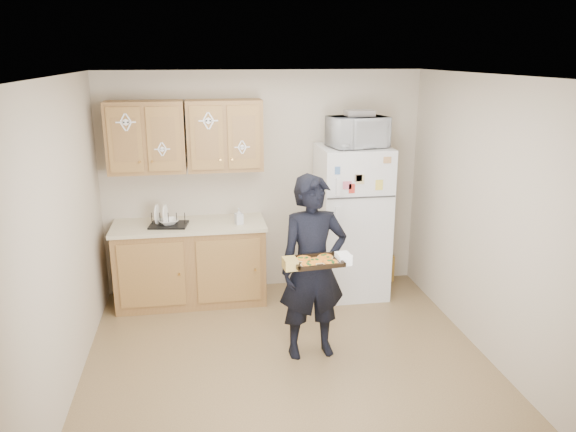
{
  "coord_description": "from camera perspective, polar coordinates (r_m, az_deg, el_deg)",
  "views": [
    {
      "loc": [
        -0.72,
        -4.41,
        2.66
      ],
      "look_at": [
        0.07,
        0.45,
        1.24
      ],
      "focal_mm": 35.0,
      "sensor_mm": 36.0,
      "label": 1
    }
  ],
  "objects": [
    {
      "name": "pizza_front_left",
      "position": [
        4.57,
        2.11,
        -4.92
      ],
      "size": [
        0.13,
        0.13,
        0.02
      ],
      "primitive_type": "cylinder",
      "color": "#FFA020",
      "rests_on": "baking_tray"
    },
    {
      "name": "refrigerator",
      "position": [
        6.34,
        6.46,
        -0.58
      ],
      "size": [
        0.75,
        0.7,
        1.7
      ],
      "primitive_type": "cube",
      "color": "white",
      "rests_on": "floor"
    },
    {
      "name": "base_cabinet",
      "position": [
        6.3,
        -9.83,
        -4.86
      ],
      "size": [
        1.6,
        0.6,
        0.86
      ],
      "primitive_type": "cube",
      "color": "brown",
      "rests_on": "floor"
    },
    {
      "name": "upper_cab_left",
      "position": [
        6.11,
        -14.24,
        7.77
      ],
      "size": [
        0.8,
        0.33,
        0.75
      ],
      "primitive_type": "cube",
      "color": "brown",
      "rests_on": "wall_back"
    },
    {
      "name": "microwave",
      "position": [
        6.08,
        7.07,
        8.47
      ],
      "size": [
        0.66,
        0.51,
        0.33
      ],
      "primitive_type": "imported",
      "rotation": [
        0.0,
        0.0,
        0.2
      ],
      "color": "white",
      "rests_on": "refrigerator"
    },
    {
      "name": "person",
      "position": [
        5.0,
        2.55,
        -5.29
      ],
      "size": [
        0.65,
        0.46,
        1.68
      ],
      "primitive_type": "imported",
      "rotation": [
        0.0,
        0.0,
        0.1
      ],
      "color": "black",
      "rests_on": "floor"
    },
    {
      "name": "pizza_front_right",
      "position": [
        4.62,
        4.33,
        -4.7
      ],
      "size": [
        0.13,
        0.13,
        0.02
      ],
      "primitive_type": "cylinder",
      "color": "#FFA020",
      "rests_on": "baking_tray"
    },
    {
      "name": "floor",
      "position": [
        5.2,
        0.05,
        -14.65
      ],
      "size": [
        3.6,
        3.6,
        0.0
      ],
      "primitive_type": "plane",
      "color": "brown",
      "rests_on": "ground"
    },
    {
      "name": "pizza_center",
      "position": [
        4.65,
        2.97,
        -4.53
      ],
      "size": [
        0.13,
        0.13,
        0.02
      ],
      "primitive_type": "cylinder",
      "color": "#FFA020",
      "rests_on": "baking_tray"
    },
    {
      "name": "dish_rack",
      "position": [
        6.09,
        -12.06,
        -0.27
      ],
      "size": [
        0.43,
        0.35,
        0.16
      ],
      "primitive_type": "cube",
      "rotation": [
        0.0,
        0.0,
        -0.15
      ],
      "color": "black",
      "rests_on": "countertop"
    },
    {
      "name": "wall_right",
      "position": [
        5.27,
        19.75,
        -0.38
      ],
      "size": [
        0.04,
        3.6,
        2.5
      ],
      "primitive_type": "cube",
      "color": "beige",
      "rests_on": "floor"
    },
    {
      "name": "baking_tray",
      "position": [
        4.66,
        2.97,
        -4.71
      ],
      "size": [
        0.43,
        0.33,
        0.04
      ],
      "primitive_type": "cube",
      "rotation": [
        0.0,
        0.0,
        0.1
      ],
      "color": "black",
      "rests_on": "person"
    },
    {
      "name": "bowl",
      "position": [
        6.1,
        -12.06,
        -0.57
      ],
      "size": [
        0.26,
        0.26,
        0.05
      ],
      "primitive_type": "imported",
      "rotation": [
        0.0,
        0.0,
        0.3
      ],
      "color": "white",
      "rests_on": "dish_rack"
    },
    {
      "name": "upper_cab_right",
      "position": [
        6.09,
        -6.46,
        8.13
      ],
      "size": [
        0.8,
        0.33,
        0.75
      ],
      "primitive_type": "cube",
      "color": "brown",
      "rests_on": "wall_back"
    },
    {
      "name": "cereal_box",
      "position": [
        6.93,
        9.88,
        -5.29
      ],
      "size": [
        0.2,
        0.07,
        0.32
      ],
      "primitive_type": "cube",
      "color": "#F1D755",
      "rests_on": "floor"
    },
    {
      "name": "foil_pan",
      "position": [
        6.1,
        7.27,
        10.33
      ],
      "size": [
        0.3,
        0.21,
        0.06
      ],
      "primitive_type": "cube",
      "rotation": [
        0.0,
        0.0,
        -0.01
      ],
      "color": "silver",
      "rests_on": "microwave"
    },
    {
      "name": "wall_front",
      "position": [
        3.05,
        5.6,
        -11.51
      ],
      "size": [
        3.6,
        0.04,
        2.5
      ],
      "primitive_type": "cube",
      "color": "beige",
      "rests_on": "floor"
    },
    {
      "name": "pizza_back_right",
      "position": [
        4.74,
        3.81,
        -4.15
      ],
      "size": [
        0.13,
        0.13,
        0.02
      ],
      "primitive_type": "cylinder",
      "color": "#FFA020",
      "rests_on": "baking_tray"
    },
    {
      "name": "wall_left",
      "position": [
        4.76,
        -21.9,
        -2.35
      ],
      "size": [
        0.04,
        3.6,
        2.5
      ],
      "primitive_type": "cube",
      "color": "beige",
      "rests_on": "floor"
    },
    {
      "name": "pizza_back_left",
      "position": [
        4.69,
        1.63,
        -4.35
      ],
      "size": [
        0.13,
        0.13,
        0.02
      ],
      "primitive_type": "cylinder",
      "color": "#FFA020",
      "rests_on": "baking_tray"
    },
    {
      "name": "ceiling",
      "position": [
        4.47,
        0.06,
        14.05
      ],
      "size": [
        3.6,
        3.6,
        0.0
      ],
      "primitive_type": "plane",
      "color": "white",
      "rests_on": "wall_back"
    },
    {
      "name": "countertop",
      "position": [
        6.16,
        -10.03,
        -0.95
      ],
      "size": [
        1.64,
        0.64,
        0.04
      ],
      "primitive_type": "cube",
      "color": "beige",
      "rests_on": "base_cabinet"
    },
    {
      "name": "soap_bottle",
      "position": [
        6.04,
        -5.01,
        -0.02
      ],
      "size": [
        0.1,
        0.1,
        0.18
      ],
      "primitive_type": "imported",
      "rotation": [
        0.0,
        0.0,
        0.29
      ],
      "color": "white",
      "rests_on": "countertop"
    },
    {
      "name": "wall_back",
      "position": [
        6.41,
        -2.54,
        3.39
      ],
      "size": [
        3.6,
        0.04,
        2.5
      ],
      "primitive_type": "cube",
      "color": "beige",
      "rests_on": "floor"
    }
  ]
}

